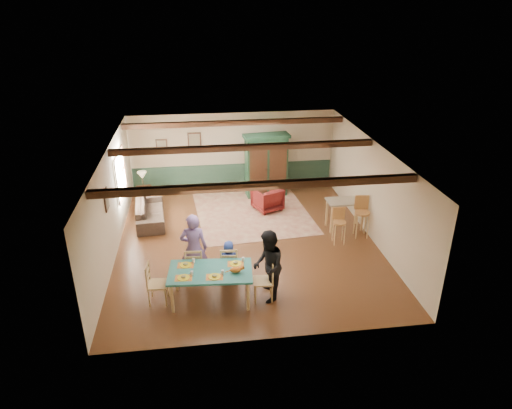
{
  "coord_description": "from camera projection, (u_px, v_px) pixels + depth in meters",
  "views": [
    {
      "loc": [
        -1.24,
        -11.06,
        6.2
      ],
      "look_at": [
        0.25,
        -0.06,
        1.15
      ],
      "focal_mm": 32.0,
      "sensor_mm": 36.0,
      "label": 1
    }
  ],
  "objects": [
    {
      "name": "place_setting_near_left",
      "position": [
        183.0,
        276.0,
        9.67
      ],
      "size": [
        0.43,
        0.34,
        0.11
      ],
      "primitive_type": null,
      "rotation": [
        0.0,
        0.0,
        -0.08
      ],
      "color": "yellow",
      "rests_on": "dining_table"
    },
    {
      "name": "person_man",
      "position": [
        194.0,
        248.0,
        10.62
      ],
      "size": [
        0.67,
        0.47,
        1.75
      ],
      "primitive_type": "imported",
      "rotation": [
        0.0,
        0.0,
        3.06
      ],
      "color": "#7E5EA2",
      "rests_on": "floor"
    },
    {
      "name": "window_left",
      "position": [
        120.0,
        174.0,
        13.16
      ],
      "size": [
        0.06,
        1.6,
        1.3
      ],
      "primitive_type": null,
      "color": "white",
      "rests_on": "wall_left"
    },
    {
      "name": "end_table",
      "position": [
        144.0,
        196.0,
        14.87
      ],
      "size": [
        0.51,
        0.51,
        0.59
      ],
      "primitive_type": null,
      "rotation": [
        0.0,
        0.0,
        0.06
      ],
      "color": "black",
      "rests_on": "floor"
    },
    {
      "name": "floor",
      "position": [
        247.0,
        242.0,
        12.7
      ],
      "size": [
        8.0,
        8.0,
        0.0
      ],
      "primitive_type": "plane",
      "color": "#4A2715",
      "rests_on": "ground"
    },
    {
      "name": "place_setting_far_right",
      "position": [
        236.0,
        262.0,
        10.18
      ],
      "size": [
        0.43,
        0.34,
        0.11
      ],
      "primitive_type": null,
      "rotation": [
        0.0,
        0.0,
        -0.08
      ],
      "color": "yellow",
      "rests_on": "dining_table"
    },
    {
      "name": "dining_chair_far_right",
      "position": [
        229.0,
        264.0,
        10.75
      ],
      "size": [
        0.46,
        0.48,
        0.96
      ],
      "primitive_type": null,
      "rotation": [
        0.0,
        0.0,
        3.06
      ],
      "color": "tan",
      "rests_on": "floor"
    },
    {
      "name": "bar_stool_right",
      "position": [
        362.0,
        217.0,
        12.75
      ],
      "size": [
        0.47,
        0.51,
        1.18
      ],
      "primitive_type": null,
      "rotation": [
        0.0,
        0.0,
        -0.12
      ],
      "color": "#BC8449",
      "rests_on": "floor"
    },
    {
      "name": "bar_stool_left",
      "position": [
        339.0,
        226.0,
        12.43
      ],
      "size": [
        0.39,
        0.42,
        1.01
      ],
      "primitive_type": null,
      "rotation": [
        0.0,
        0.0,
        -0.07
      ],
      "color": "#BC8449",
      "rests_on": "floor"
    },
    {
      "name": "wall_left",
      "position": [
        111.0,
        205.0,
        11.71
      ],
      "size": [
        0.02,
        8.0,
        2.7
      ],
      "primitive_type": "cube",
      "color": "beige",
      "rests_on": "floor"
    },
    {
      "name": "dining_table",
      "position": [
        211.0,
        285.0,
        10.11
      ],
      "size": [
        1.9,
        1.16,
        0.76
      ],
      "primitive_type": null,
      "rotation": [
        0.0,
        0.0,
        -0.08
      ],
      "color": "#216962",
      "rests_on": "floor"
    },
    {
      "name": "ceiling_beam_mid",
      "position": [
        244.0,
        147.0,
        11.98
      ],
      "size": [
        6.95,
        0.16,
        0.16
      ],
      "primitive_type": "cube",
      "color": "black",
      "rests_on": "ceiling"
    },
    {
      "name": "picture_back_a",
      "position": [
        194.0,
        141.0,
        15.37
      ],
      "size": [
        0.45,
        0.04,
        0.55
      ],
      "primitive_type": null,
      "color": "tan",
      "rests_on": "wall_back"
    },
    {
      "name": "dining_chair_far_left",
      "position": [
        195.0,
        265.0,
        10.71
      ],
      "size": [
        0.46,
        0.48,
        0.96
      ],
      "primitive_type": null,
      "rotation": [
        0.0,
        0.0,
        3.06
      ],
      "color": "tan",
      "rests_on": "floor"
    },
    {
      "name": "dining_chair_end_left",
      "position": [
        158.0,
        283.0,
        10.01
      ],
      "size": [
        0.48,
        0.46,
        0.96
      ],
      "primitive_type": null,
      "rotation": [
        0.0,
        0.0,
        1.49
      ],
      "color": "tan",
      "rests_on": "floor"
    },
    {
      "name": "armchair",
      "position": [
        267.0,
        199.0,
        14.48
      ],
      "size": [
        1.05,
        1.06,
        0.75
      ],
      "primitive_type": "imported",
      "rotation": [
        0.0,
        0.0,
        -2.75
      ],
      "color": "#420D0F",
      "rests_on": "floor"
    },
    {
      "name": "ceiling_beam_front",
      "position": [
        258.0,
        186.0,
        9.54
      ],
      "size": [
        6.95,
        0.16,
        0.16
      ],
      "primitive_type": "cube",
      "color": "black",
      "rests_on": "ceiling"
    },
    {
      "name": "sofa",
      "position": [
        150.0,
        212.0,
        13.77
      ],
      "size": [
        0.98,
        2.12,
        0.6
      ],
      "primitive_type": "imported",
      "rotation": [
        0.0,
        0.0,
        1.66
      ],
      "color": "#352921",
      "rests_on": "floor"
    },
    {
      "name": "cat",
      "position": [
        236.0,
        269.0,
        9.85
      ],
      "size": [
        0.37,
        0.17,
        0.18
      ],
      "primitive_type": null,
      "rotation": [
        0.0,
        0.0,
        -0.08
      ],
      "color": "orange",
      "rests_on": "dining_table"
    },
    {
      "name": "wall_back",
      "position": [
        233.0,
        152.0,
        15.75
      ],
      "size": [
        7.0,
        0.02,
        2.7
      ],
      "primitive_type": "cube",
      "color": "beige",
      "rests_on": "floor"
    },
    {
      "name": "picture_back_b",
      "position": [
        162.0,
        146.0,
        15.3
      ],
      "size": [
        0.38,
        0.04,
        0.48
      ],
      "primitive_type": null,
      "color": "tan",
      "rests_on": "wall_back"
    },
    {
      "name": "picture_left_wall",
      "position": [
        107.0,
        200.0,
        11.01
      ],
      "size": [
        0.04,
        0.42,
        0.52
      ],
      "primitive_type": null,
      "color": "tan",
      "rests_on": "wall_left"
    },
    {
      "name": "place_setting_near_center",
      "position": [
        214.0,
        275.0,
        9.7
      ],
      "size": [
        0.43,
        0.34,
        0.11
      ],
      "primitive_type": null,
      "rotation": [
        0.0,
        0.0,
        -0.08
      ],
      "color": "yellow",
      "rests_on": "dining_table"
    },
    {
      "name": "dining_chair_end_right",
      "position": [
        263.0,
        280.0,
        10.12
      ],
      "size": [
        0.48,
        0.46,
        0.96
      ],
      "primitive_type": null,
      "rotation": [
        0.0,
        0.0,
        -1.65
      ],
      "color": "tan",
      "rests_on": "floor"
    },
    {
      "name": "person_woman",
      "position": [
        268.0,
        266.0,
        9.98
      ],
      "size": [
        0.7,
        0.86,
        1.67
      ],
      "primitive_type": "imported",
      "rotation": [
        0.0,
        0.0,
        -1.65
      ],
      "color": "black",
      "rests_on": "floor"
    },
    {
      "name": "person_child",
      "position": [
        229.0,
        261.0,
        10.81
      ],
      "size": [
        0.52,
        0.36,
        1.02
      ],
      "primitive_type": "imported",
      "rotation": [
        0.0,
        0.0,
        3.06
      ],
      "color": "navy",
      "rests_on": "floor"
    },
    {
      "name": "ceiling",
      "position": [
        246.0,
        149.0,
        11.58
      ],
      "size": [
        7.0,
        8.0,
        0.02
      ],
      "primitive_type": "cube",
      "color": "silver",
      "rests_on": "wall_back"
    },
    {
      "name": "wainscot_back",
      "position": [
        234.0,
        176.0,
        16.1
      ],
      "size": [
        6.95,
        0.03,
        0.9
      ],
      "primitive_type": "cube",
      "color": "#203C2C",
      "rests_on": "floor"
    },
    {
      "name": "wall_right",
      "position": [
        372.0,
        191.0,
        12.56
      ],
      "size": [
        0.02,
        8.0,
        2.7
      ],
      "primitive_type": "cube",
      "color": "beige",
      "rests_on": "floor"
    },
    {
      "name": "armoire",
      "position": [
        266.0,
        165.0,
        15.29
      ],
      "size": [
        1.56,
        0.75,
        2.13
      ],
      "primitive_type": "cube",
      "rotation": [
        0.0,
        0.0,
        0.1
      ],
      "color": "#13311F",
      "rests_on": "floor"
    },
    {
      "name": "ceiling_beam_back",
      "position": [
        235.0,
        123.0,
        14.32
      ],
      "size": [
        6.95,
        0.16,
        0.16
      ],
      "primitive_type": "cube",
      "color": "black",
      "rests_on": "ceiling"
    },
    {
      "name": "place_setting_far_left",
      "position": [
        185.0,
        263.0,
        10.13
      ],
      "size": [
        0.43,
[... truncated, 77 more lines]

